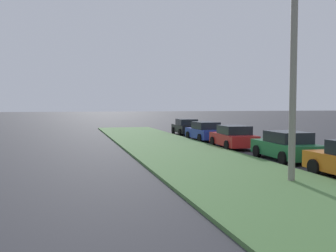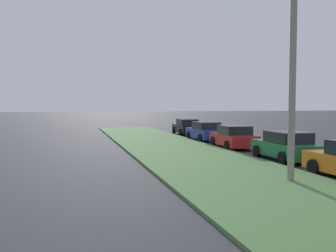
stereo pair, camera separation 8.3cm
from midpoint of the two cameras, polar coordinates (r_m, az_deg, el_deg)
grass_median at (r=16.19m, az=8.19°, el=-6.56°), size 60.00×6.00×0.12m
parked_car_green at (r=19.93m, az=17.26°, el=-2.93°), size 4.36×2.14×1.47m
parked_car_red at (r=24.73m, az=9.71°, el=-1.66°), size 4.39×2.19×1.47m
parked_car_blue at (r=29.65m, az=5.51°, el=-0.82°), size 4.34×2.09×1.47m
parked_car_black at (r=35.47m, az=2.67°, el=-0.15°), size 4.36×2.14×1.47m
streetlight at (r=14.25m, az=19.53°, el=9.42°), size 0.61×2.87×7.50m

